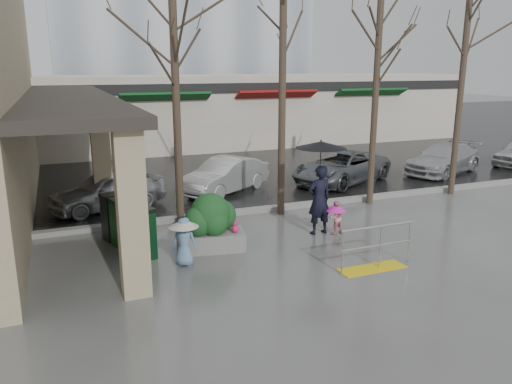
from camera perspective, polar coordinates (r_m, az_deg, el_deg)
ground at (r=12.17m, az=4.77°, el=-7.58°), size 120.00×120.00×0.00m
street_asphalt at (r=32.80m, az=-12.70°, el=5.96°), size 120.00×36.00×0.01m
curb at (r=15.62m, az=-1.77°, el=-2.28°), size 120.00×0.30×0.15m
canopy_slab at (r=18.11m, az=-21.16°, el=10.48°), size 2.80×18.00×0.25m
pillar_front at (r=10.04m, az=-14.02°, el=-2.15°), size 0.55×0.55×3.50m
pillar_back at (r=16.36m, az=-17.27°, el=3.86°), size 0.55×0.55×3.50m
storefront_row at (r=29.05m, az=-7.64°, el=9.15°), size 34.00×6.74×4.00m
handrail at (r=11.74m, az=13.45°, el=-6.80°), size 1.90×0.50×1.03m
tree_west at (r=14.05m, az=-9.36°, el=16.38°), size 3.20×3.20×6.80m
tree_midwest at (r=15.09m, az=3.09°, el=16.94°), size 3.20×3.20×7.00m
tree_mideast at (r=16.73m, az=13.76°, el=15.02°), size 3.20×3.20×6.50m
tree_east at (r=18.98m, az=22.85°, el=15.79°), size 3.20×3.20×7.20m
woman at (r=13.57m, az=7.31°, el=1.27°), size 1.37×1.37×2.62m
child_pink at (r=13.87m, az=9.07°, el=-2.56°), size 0.58×0.58×0.93m
child_blue at (r=11.62m, az=-8.22°, el=-5.08°), size 0.69×0.69×1.16m
planter at (r=12.54m, az=-5.21°, el=-3.53°), size 1.80×1.14×1.47m
news_boxes at (r=12.98m, az=-14.51°, el=-3.65°), size 1.15×2.30×1.26m
car_a at (r=16.75m, az=-16.59°, el=0.22°), size 3.98×2.59×1.26m
car_b at (r=18.22m, az=-3.56°, el=1.89°), size 3.93×3.22×1.26m
car_c at (r=19.99m, az=9.74°, el=2.81°), size 4.99×3.76×1.26m
car_d at (r=23.03m, az=20.65°, el=3.59°), size 4.69×3.25×1.26m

